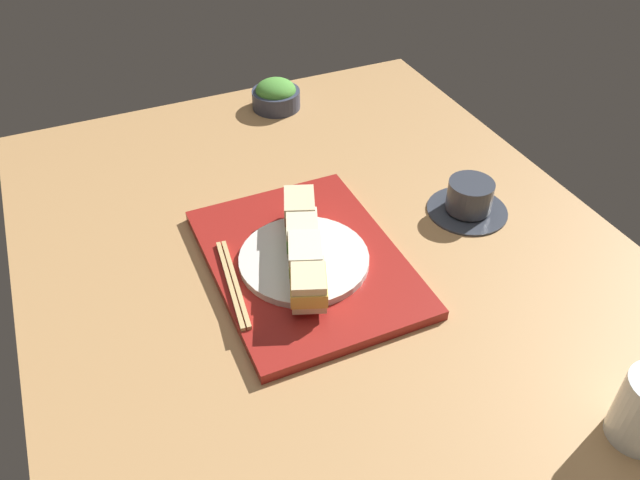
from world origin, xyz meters
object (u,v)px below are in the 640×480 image
(sandwich_inner_near, at_px, (302,233))
(sandwich_farmost, at_px, (308,285))
(salad_bowl, at_px, (276,95))
(sandwich_inner_far, at_px, (305,257))
(chopsticks_pair, at_px, (233,283))
(coffee_cup, at_px, (469,199))
(sandwich_nearmost, at_px, (299,209))
(sandwich_plate, at_px, (304,259))

(sandwich_inner_near, xyz_separation_m, sandwich_farmost, (0.12, -0.04, 0.00))
(sandwich_inner_near, distance_m, salad_bowl, 0.53)
(sandwich_inner_near, height_order, salad_bowl, sandwich_inner_near)
(sandwich_inner_far, height_order, chopsticks_pair, sandwich_inner_far)
(sandwich_inner_near, distance_m, coffee_cup, 0.33)
(sandwich_nearmost, xyz_separation_m, chopsticks_pair, (0.09, -0.15, -0.03))
(sandwich_nearmost, distance_m, chopsticks_pair, 0.18)
(sandwich_nearmost, bearing_deg, sandwich_farmost, -18.32)
(sandwich_inner_far, bearing_deg, sandwich_nearmost, 161.68)
(sandwich_inner_far, height_order, salad_bowl, sandwich_inner_far)
(salad_bowl, distance_m, chopsticks_pair, 0.61)
(sandwich_plate, distance_m, sandwich_inner_far, 0.04)
(sandwich_plate, relative_size, salad_bowl, 1.92)
(sandwich_nearmost, relative_size, sandwich_inner_far, 0.95)
(sandwich_inner_far, distance_m, chopsticks_pair, 0.12)
(sandwich_inner_near, xyz_separation_m, chopsticks_pair, (0.03, -0.13, -0.03))
(sandwich_plate, height_order, sandwich_farmost, sandwich_farmost)
(sandwich_inner_near, xyz_separation_m, salad_bowl, (-0.51, 0.15, -0.02))
(sandwich_nearmost, xyz_separation_m, sandwich_inner_near, (0.06, -0.02, -0.00))
(coffee_cup, bearing_deg, salad_bowl, -160.61)
(sandwich_plate, height_order, salad_bowl, salad_bowl)
(sandwich_nearmost, bearing_deg, sandwich_inner_far, -18.32)
(sandwich_farmost, xyz_separation_m, salad_bowl, (-0.63, 0.19, -0.03))
(sandwich_plate, relative_size, sandwich_nearmost, 2.46)
(chopsticks_pair, bearing_deg, salad_bowl, 152.76)
(sandwich_inner_near, bearing_deg, sandwich_plate, -18.32)
(sandwich_nearmost, relative_size, sandwich_inner_near, 0.95)
(sandwich_nearmost, distance_m, sandwich_farmost, 0.18)
(sandwich_farmost, bearing_deg, sandwich_inner_near, 161.68)
(sandwich_farmost, bearing_deg, sandwich_inner_far, 161.68)
(sandwich_inner_far, relative_size, salad_bowl, 0.82)
(sandwich_farmost, bearing_deg, sandwich_plate, 161.68)
(sandwich_nearmost, height_order, salad_bowl, sandwich_nearmost)
(sandwich_inner_near, bearing_deg, chopsticks_pair, -76.25)
(sandwich_plate, bearing_deg, coffee_cup, 94.49)
(coffee_cup, bearing_deg, chopsticks_pair, -86.31)
(sandwich_inner_near, distance_m, chopsticks_pair, 0.14)
(salad_bowl, xyz_separation_m, coffee_cup, (0.51, 0.18, -0.00))
(sandwich_nearmost, bearing_deg, sandwich_plate, -18.32)
(sandwich_inner_near, bearing_deg, salad_bowl, 163.90)
(sandwich_inner_near, relative_size, coffee_cup, 0.61)
(sandwich_farmost, bearing_deg, coffee_cup, 107.28)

